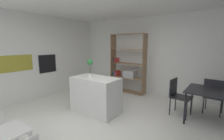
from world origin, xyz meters
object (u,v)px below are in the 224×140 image
Objects in this scene: dining_table at (213,94)px; kitchen_island at (96,95)px; dining_chair_island_side at (177,93)px; potted_plant_on_island at (90,66)px; child_table at (9,136)px; open_bookshelf at (127,68)px; dining_chair_far at (214,94)px; built_in_oven at (48,64)px.

kitchen_island is at bearing -156.49° from dining_table.
dining_chair_island_side is at bearing 179.27° from dining_table.
potted_plant_on_island reaches higher than dining_chair_island_side.
potted_plant_on_island is at bearing 97.66° from child_table.
child_table is (0.43, -4.19, -0.50)m from open_bookshelf.
dining_chair_far is at bearing 32.20° from potted_plant_on_island.
kitchen_island reaches higher than child_table.
potted_plant_on_island is 0.52× the size of dining_chair_island_side.
dining_table is at bearing 94.98° from dining_chair_far.
child_table is 3.64m from dining_chair_island_side.
kitchen_island is at bearing 94.23° from child_table.
built_in_oven is 4.24m from dining_chair_island_side.
dining_chair_far is (4.81, 1.56, -0.58)m from built_in_oven.
open_bookshelf is 2.02× the size of dining_table.
dining_chair_island_side is (2.06, -0.94, -0.36)m from open_bookshelf.
dining_chair_island_side is at bearing 31.96° from kitchen_island.
dining_table is (2.67, 1.17, -0.54)m from potted_plant_on_island.
child_table is at bearing -85.77° from kitchen_island.
dining_chair_far is at bearing 32.50° from kitchen_island.
dining_chair_far reaches higher than kitchen_island.
built_in_oven is at bearing 110.17° from dining_chair_island_side.
built_in_oven reaches higher than dining_table.
built_in_oven is at bearing -167.69° from dining_table.
potted_plant_on_island reaches higher than kitchen_island.
child_table is at bearing 158.81° from dining_chair_island_side.
dining_chair_far reaches higher than dining_table.
open_bookshelf is (2.00, 2.00, -0.21)m from built_in_oven.
kitchen_island is 2.12m from open_bookshelf.
built_in_oven is 3.34m from child_table.
open_bookshelf is (-0.15, 2.11, -0.31)m from potted_plant_on_island.
dining_table is (4.82, 1.05, -0.44)m from built_in_oven.
open_bookshelf is at bearing 97.53° from kitchen_island.
built_in_oven is 0.57× the size of dining_table.
built_in_oven is 0.65× the size of dining_chair_far.
built_in_oven is 1.07× the size of child_table.
built_in_oven is at bearing 137.94° from child_table.
built_in_oven reaches higher than dining_chair_far.
open_bookshelf is 2.30m from dining_chair_island_side.
dining_chair_far is (2.38, 3.75, 0.13)m from child_table.
open_bookshelf is (-0.27, 2.06, 0.45)m from kitchen_island.
potted_plant_on_island is at bearing -3.08° from built_in_oven.
kitchen_island is at bearing 25.40° from potted_plant_on_island.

